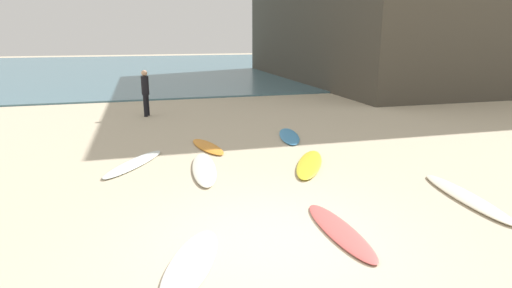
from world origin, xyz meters
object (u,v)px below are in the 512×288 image
at_px(surfboard_4, 289,136).
at_px(surfboard_6, 309,164).
at_px(surfboard_5, 134,163).
at_px(surfboard_7, 191,263).
at_px(surfboard_2, 208,147).
at_px(surfboard_1, 465,197).
at_px(surfboard_3, 204,169).
at_px(beachgoer_near, 145,91).
at_px(surfboard_0, 340,230).

height_order(surfboard_4, surfboard_6, surfboard_6).
distance_m(surfboard_5, surfboard_7, 4.93).
relative_size(surfboard_2, surfboard_7, 1.00).
bearing_deg(surfboard_6, surfboard_5, 12.18).
bearing_deg(surfboard_4, surfboard_1, 119.55).
xyz_separation_m(surfboard_2, surfboard_3, (-0.41, -1.93, 0.01)).
bearing_deg(beachgoer_near, surfboard_7, -155.32).
distance_m(surfboard_4, beachgoer_near, 6.24).
bearing_deg(surfboard_2, surfboard_6, 120.86).
distance_m(surfboard_4, surfboard_5, 4.81).
bearing_deg(surfboard_3, surfboard_2, 84.28).
distance_m(surfboard_7, beachgoer_near, 11.16).
distance_m(surfboard_3, surfboard_7, 4.10).
xyz_separation_m(surfboard_5, surfboard_7, (0.72, -4.88, -0.00)).
xyz_separation_m(surfboard_1, surfboard_6, (-2.04, 2.74, 0.00)).
height_order(surfboard_3, surfboard_7, surfboard_3).
bearing_deg(surfboard_5, surfboard_0, 157.30).
bearing_deg(surfboard_2, surfboard_3, 66.59).
relative_size(surfboard_7, beachgoer_near, 1.11).
relative_size(surfboard_1, beachgoer_near, 1.48).
height_order(surfboard_4, surfboard_5, surfboard_5).
bearing_deg(surfboard_6, surfboard_1, 155.49).
height_order(surfboard_4, surfboard_7, surfboard_4).
distance_m(surfboard_5, surfboard_6, 4.20).
height_order(surfboard_2, surfboard_3, surfboard_3).
relative_size(surfboard_4, surfboard_7, 1.11).
bearing_deg(surfboard_1, surfboard_2, 136.11).
height_order(surfboard_1, surfboard_5, surfboard_1).
bearing_deg(surfboard_0, beachgoer_near, 103.67).
distance_m(surfboard_0, surfboard_5, 5.51).
relative_size(surfboard_1, surfboard_4, 1.21).
relative_size(surfboard_4, surfboard_6, 0.91).
bearing_deg(surfboard_4, surfboard_6, 93.55).
xyz_separation_m(surfboard_1, surfboard_7, (-5.34, -0.93, -0.01)).
height_order(surfboard_6, surfboard_7, surfboard_6).
bearing_deg(surfboard_1, surfboard_7, -163.30).
bearing_deg(surfboard_0, surfboard_1, 11.63).
relative_size(surfboard_3, surfboard_5, 1.07).
relative_size(surfboard_4, surfboard_5, 0.91).
height_order(surfboard_5, beachgoer_near, beachgoer_near).
distance_m(surfboard_2, surfboard_4, 2.64).
distance_m(surfboard_2, surfboard_5, 2.23).
xyz_separation_m(surfboard_0, surfboard_7, (-2.39, -0.33, 0.00)).
xyz_separation_m(surfboard_0, surfboard_3, (-1.56, 3.69, 0.01)).
bearing_deg(surfboard_5, surfboard_2, -118.45).
bearing_deg(surfboard_3, surfboard_6, -1.59).
distance_m(surfboard_2, surfboard_7, 6.07).
bearing_deg(surfboard_3, surfboard_4, 45.42).
bearing_deg(surfboard_7, surfboard_1, 33.45).
bearing_deg(surfboard_6, surfboard_2, -18.93).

